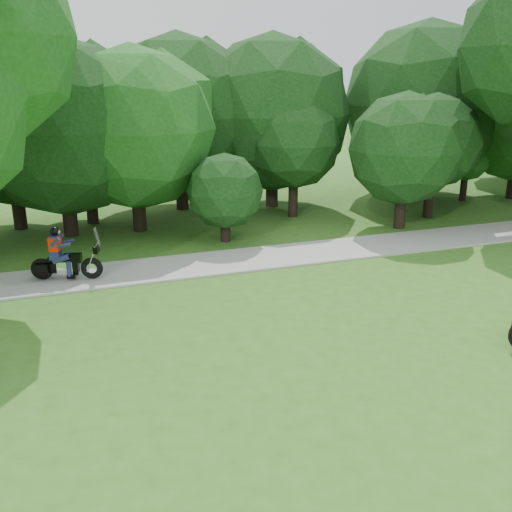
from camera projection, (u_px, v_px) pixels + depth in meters
ground at (473, 371)px, 10.83m from camera, size 100.00×100.00×0.00m
walkway at (301, 254)px, 18.00m from camera, size 60.00×2.20×0.06m
tree_line at (269, 120)px, 23.01m from camera, size 40.15×12.24×7.86m
touring_motorcycle at (62, 260)px, 15.47m from camera, size 1.91×0.98×1.49m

